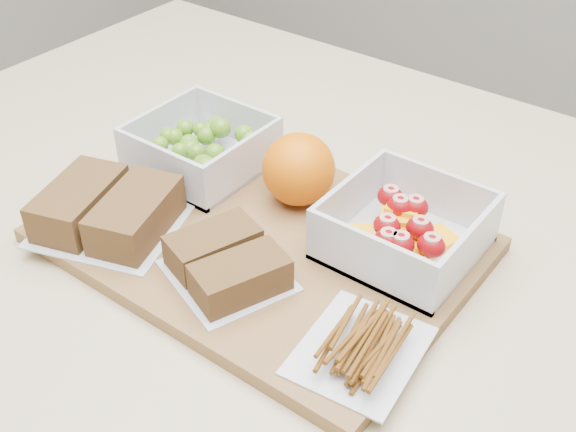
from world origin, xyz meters
name	(u,v)px	position (x,y,z in m)	size (l,w,h in m)	color
cutting_board	(261,240)	(-0.02, -0.02, 0.91)	(0.42, 0.30, 0.02)	olive
grape_container	(203,147)	(-0.16, 0.04, 0.94)	(0.14, 0.14, 0.06)	silver
fruit_container	(404,231)	(0.10, 0.05, 0.94)	(0.14, 0.14, 0.06)	silver
orange	(299,169)	(-0.03, 0.05, 0.96)	(0.08, 0.08, 0.08)	orange
sandwich_bag_left	(108,210)	(-0.16, -0.10, 0.94)	(0.17, 0.16, 0.04)	silver
sandwich_bag_center	(227,263)	(-0.01, -0.09, 0.93)	(0.14, 0.13, 0.04)	silver
pretzel_bag	(361,341)	(0.14, -0.09, 0.93)	(0.11, 0.13, 0.03)	silver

